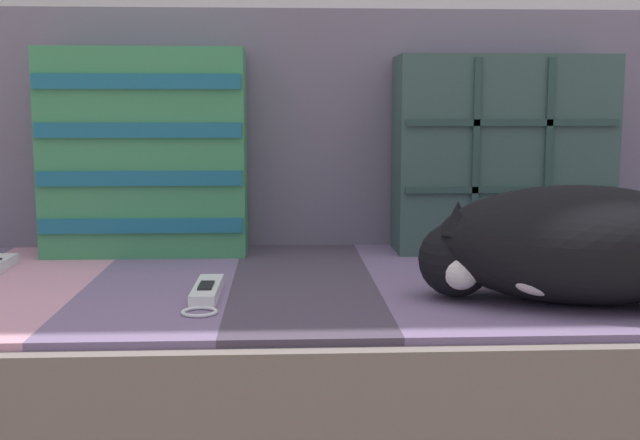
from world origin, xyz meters
name	(u,v)px	position (x,y,z in m)	size (l,w,h in m)	color
couch	(434,384)	(0.00, 0.13, 0.19)	(2.15, 0.84, 0.38)	#3D3838
sofa_backrest	(406,128)	(0.00, 0.48, 0.62)	(2.10, 0.14, 0.46)	slate
throw_pillow_quilted	(502,154)	(0.16, 0.33, 0.57)	(0.41, 0.14, 0.37)	#38514C
throw_pillow_striped	(145,153)	(-0.51, 0.33, 0.57)	(0.37, 0.14, 0.38)	#3D8956
sleeping_cat	(568,247)	(0.14, -0.09, 0.46)	(0.47, 0.30, 0.17)	black
game_remote_far	(206,292)	(-0.37, -0.04, 0.39)	(0.05, 0.20, 0.02)	white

